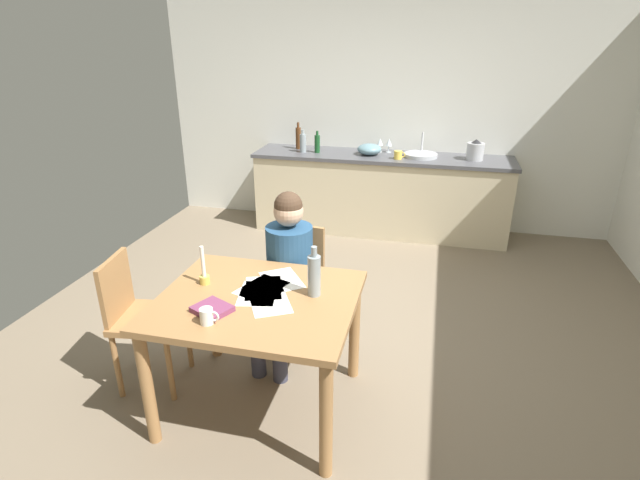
{
  "coord_description": "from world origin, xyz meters",
  "views": [
    {
      "loc": [
        0.59,
        -3.16,
        2.14
      ],
      "look_at": [
        -0.13,
        -0.17,
        0.85
      ],
      "focal_mm": 27.56,
      "sensor_mm": 36.0,
      "label": 1
    }
  ],
  "objects_px": {
    "chair_side_empty": "(139,315)",
    "stovetop_kettle": "(475,151)",
    "sink_unit": "(421,155)",
    "wine_glass_by_kettle": "(380,142)",
    "person_seated": "(286,267)",
    "book_magazine": "(212,309)",
    "bottle_vinegar": "(303,143)",
    "mixing_bowl": "(369,149)",
    "coffee_mug": "(207,316)",
    "bottle_oil": "(298,138)",
    "chair_at_table": "(295,281)",
    "wine_glass_near_sink": "(389,143)",
    "wine_bottle_on_table": "(314,275)",
    "dining_table": "(258,315)",
    "bottle_wine_red": "(317,143)",
    "teacup_on_counter": "(398,155)",
    "candlestick": "(204,274)"
  },
  "relations": [
    {
      "from": "chair_side_empty",
      "to": "stovetop_kettle",
      "type": "relative_size",
      "value": 4.04
    },
    {
      "from": "sink_unit",
      "to": "stovetop_kettle",
      "type": "relative_size",
      "value": 1.64
    },
    {
      "from": "sink_unit",
      "to": "wine_glass_by_kettle",
      "type": "xyz_separation_m",
      "value": [
        -0.47,
        0.15,
        0.09
      ]
    },
    {
      "from": "person_seated",
      "to": "book_magazine",
      "type": "bearing_deg",
      "value": -102.77
    },
    {
      "from": "bottle_vinegar",
      "to": "mixing_bowl",
      "type": "relative_size",
      "value": 0.95
    },
    {
      "from": "coffee_mug",
      "to": "mixing_bowl",
      "type": "relative_size",
      "value": 0.39
    },
    {
      "from": "bottle_oil",
      "to": "sink_unit",
      "type": "bearing_deg",
      "value": -3.32
    },
    {
      "from": "bottle_vinegar",
      "to": "wine_glass_by_kettle",
      "type": "height_order",
      "value": "bottle_vinegar"
    },
    {
      "from": "coffee_mug",
      "to": "chair_at_table",
      "type": "bearing_deg",
      "value": 81.13
    },
    {
      "from": "wine_glass_near_sink",
      "to": "mixing_bowl",
      "type": "bearing_deg",
      "value": -139.89
    },
    {
      "from": "chair_side_empty",
      "to": "bottle_oil",
      "type": "xyz_separation_m",
      "value": [
        0.16,
        3.15,
        0.53
      ]
    },
    {
      "from": "chair_side_empty",
      "to": "wine_bottle_on_table",
      "type": "relative_size",
      "value": 2.96
    },
    {
      "from": "bottle_oil",
      "to": "wine_glass_near_sink",
      "type": "relative_size",
      "value": 1.99
    },
    {
      "from": "person_seated",
      "to": "sink_unit",
      "type": "distance_m",
      "value": 2.67
    },
    {
      "from": "dining_table",
      "to": "bottle_wine_red",
      "type": "distance_m",
      "value": 3.11
    },
    {
      "from": "bottle_vinegar",
      "to": "teacup_on_counter",
      "type": "bearing_deg",
      "value": -4.24
    },
    {
      "from": "wine_bottle_on_table",
      "to": "stovetop_kettle",
      "type": "relative_size",
      "value": 1.37
    },
    {
      "from": "book_magazine",
      "to": "wine_glass_near_sink",
      "type": "xyz_separation_m",
      "value": [
        0.57,
        3.46,
        0.23
      ]
    },
    {
      "from": "chair_side_empty",
      "to": "wine_glass_by_kettle",
      "type": "relative_size",
      "value": 5.78
    },
    {
      "from": "chair_at_table",
      "to": "chair_side_empty",
      "type": "relative_size",
      "value": 1.0
    },
    {
      "from": "candlestick",
      "to": "teacup_on_counter",
      "type": "bearing_deg",
      "value": 72.91
    },
    {
      "from": "coffee_mug",
      "to": "mixing_bowl",
      "type": "bearing_deg",
      "value": 84.28
    },
    {
      "from": "wine_glass_near_sink",
      "to": "teacup_on_counter",
      "type": "xyz_separation_m",
      "value": [
        0.14,
        -0.3,
        -0.06
      ]
    },
    {
      "from": "bottle_oil",
      "to": "bottle_vinegar",
      "type": "height_order",
      "value": "bottle_oil"
    },
    {
      "from": "coffee_mug",
      "to": "bottle_wine_red",
      "type": "relative_size",
      "value": 0.43
    },
    {
      "from": "wine_glass_by_kettle",
      "to": "wine_bottle_on_table",
      "type": "bearing_deg",
      "value": -89.56
    },
    {
      "from": "mixing_bowl",
      "to": "wine_glass_by_kettle",
      "type": "height_order",
      "value": "wine_glass_by_kettle"
    },
    {
      "from": "bottle_wine_red",
      "to": "wine_glass_by_kettle",
      "type": "xyz_separation_m",
      "value": [
        0.68,
        0.2,
        0.01
      ]
    },
    {
      "from": "teacup_on_counter",
      "to": "book_magazine",
      "type": "bearing_deg",
      "value": -102.53
    },
    {
      "from": "stovetop_kettle",
      "to": "bottle_wine_red",
      "type": "bearing_deg",
      "value": -178.27
    },
    {
      "from": "dining_table",
      "to": "bottle_vinegar",
      "type": "xyz_separation_m",
      "value": [
        -0.56,
        3.04,
        0.36
      ]
    },
    {
      "from": "chair_at_table",
      "to": "person_seated",
      "type": "relative_size",
      "value": 0.74
    },
    {
      "from": "bottle_oil",
      "to": "book_magazine",
      "type": "bearing_deg",
      "value": -82.02
    },
    {
      "from": "wine_glass_by_kettle",
      "to": "dining_table",
      "type": "bearing_deg",
      "value": -94.96
    },
    {
      "from": "candlestick",
      "to": "chair_at_table",
      "type": "bearing_deg",
      "value": 59.52
    },
    {
      "from": "book_magazine",
      "to": "mixing_bowl",
      "type": "height_order",
      "value": "mixing_bowl"
    },
    {
      "from": "sink_unit",
      "to": "wine_glass_by_kettle",
      "type": "bearing_deg",
      "value": 162.71
    },
    {
      "from": "dining_table",
      "to": "candlestick",
      "type": "relative_size",
      "value": 4.61
    },
    {
      "from": "dining_table",
      "to": "bottle_vinegar",
      "type": "bearing_deg",
      "value": 100.43
    },
    {
      "from": "bottle_oil",
      "to": "teacup_on_counter",
      "type": "height_order",
      "value": "bottle_oil"
    },
    {
      "from": "wine_bottle_on_table",
      "to": "wine_glass_by_kettle",
      "type": "bearing_deg",
      "value": 90.44
    },
    {
      "from": "candlestick",
      "to": "wine_glass_near_sink",
      "type": "xyz_separation_m",
      "value": [
        0.75,
        3.17,
        0.18
      ]
    },
    {
      "from": "book_magazine",
      "to": "wine_bottle_on_table",
      "type": "relative_size",
      "value": 0.63
    },
    {
      "from": "person_seated",
      "to": "bottle_vinegar",
      "type": "height_order",
      "value": "person_seated"
    },
    {
      "from": "chair_at_table",
      "to": "wine_glass_by_kettle",
      "type": "distance_m",
      "value": 2.61
    },
    {
      "from": "bottle_oil",
      "to": "person_seated",
      "type": "bearing_deg",
      "value": -76.09
    },
    {
      "from": "bottle_wine_red",
      "to": "wine_glass_near_sink",
      "type": "bearing_deg",
      "value": 14.43
    },
    {
      "from": "sink_unit",
      "to": "chair_side_empty",
      "type": "bearing_deg",
      "value": -117.08
    },
    {
      "from": "bottle_oil",
      "to": "mixing_bowl",
      "type": "xyz_separation_m",
      "value": [
        0.85,
        -0.1,
        -0.07
      ]
    },
    {
      "from": "coffee_mug",
      "to": "wine_glass_near_sink",
      "type": "xyz_separation_m",
      "value": [
        0.54,
        3.58,
        0.2
      ]
    }
  ]
}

